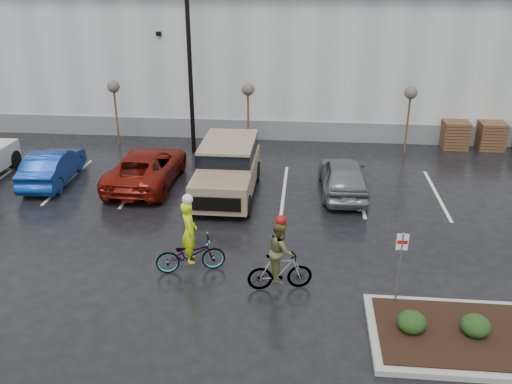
# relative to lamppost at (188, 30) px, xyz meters

# --- Properties ---
(ground) EXTENTS (120.00, 120.00, 0.00)m
(ground) POSITION_rel_lamppost_xyz_m (4.00, -12.00, -5.69)
(ground) COLOR black
(ground) RESTS_ON ground
(warehouse) EXTENTS (60.50, 15.50, 7.20)m
(warehouse) POSITION_rel_lamppost_xyz_m (4.00, 9.99, -2.04)
(warehouse) COLOR #BBBEC0
(warehouse) RESTS_ON ground
(wooded_ridge) EXTENTS (80.00, 25.00, 6.00)m
(wooded_ridge) POSITION_rel_lamppost_xyz_m (4.00, 33.00, -2.69)
(wooded_ridge) COLOR #2C411B
(wooded_ridge) RESTS_ON ground
(lamppost) EXTENTS (0.50, 1.00, 9.22)m
(lamppost) POSITION_rel_lamppost_xyz_m (0.00, 0.00, 0.00)
(lamppost) COLOR black
(lamppost) RESTS_ON ground
(sapling_west) EXTENTS (0.60, 0.60, 3.20)m
(sapling_west) POSITION_rel_lamppost_xyz_m (-4.00, 1.00, -2.96)
(sapling_west) COLOR #462F1C
(sapling_west) RESTS_ON ground
(sapling_mid) EXTENTS (0.60, 0.60, 3.20)m
(sapling_mid) POSITION_rel_lamppost_xyz_m (2.50, 1.00, -2.96)
(sapling_mid) COLOR #462F1C
(sapling_mid) RESTS_ON ground
(sapling_east) EXTENTS (0.60, 0.60, 3.20)m
(sapling_east) POSITION_rel_lamppost_xyz_m (10.00, 1.00, -2.96)
(sapling_east) COLOR #462F1C
(sapling_east) RESTS_ON ground
(pallet_stack_a) EXTENTS (1.20, 1.20, 1.35)m
(pallet_stack_a) POSITION_rel_lamppost_xyz_m (12.50, 2.00, -5.01)
(pallet_stack_a) COLOR #462F1C
(pallet_stack_a) RESTS_ON ground
(pallet_stack_b) EXTENTS (1.20, 1.20, 1.35)m
(pallet_stack_b) POSITION_rel_lamppost_xyz_m (14.20, 2.00, -5.01)
(pallet_stack_b) COLOR #462F1C
(pallet_stack_b) RESTS_ON ground
(shrub_a) EXTENTS (0.70, 0.70, 0.52)m
(shrub_a) POSITION_rel_lamppost_xyz_m (8.00, -13.00, -5.27)
(shrub_a) COLOR #133412
(shrub_a) RESTS_ON curb_island
(shrub_b) EXTENTS (0.70, 0.70, 0.52)m
(shrub_b) POSITION_rel_lamppost_xyz_m (9.50, -13.00, -5.27)
(shrub_b) COLOR #133412
(shrub_b) RESTS_ON curb_island
(fire_lane_sign) EXTENTS (0.30, 0.05, 2.20)m
(fire_lane_sign) POSITION_rel_lamppost_xyz_m (7.80, -11.80, -4.28)
(fire_lane_sign) COLOR gray
(fire_lane_sign) RESTS_ON ground
(car_blue) EXTENTS (1.81, 4.32, 1.39)m
(car_blue) POSITION_rel_lamppost_xyz_m (-5.03, -4.14, -4.99)
(car_blue) COLOR navy
(car_blue) RESTS_ON ground
(car_red) EXTENTS (2.49, 5.26, 1.45)m
(car_red) POSITION_rel_lamppost_xyz_m (-1.12, -3.98, -4.96)
(car_red) COLOR maroon
(car_red) RESTS_ON ground
(suv_tan) EXTENTS (2.20, 5.10, 2.06)m
(suv_tan) POSITION_rel_lamppost_xyz_m (2.31, -4.86, -4.66)
(suv_tan) COLOR gray
(suv_tan) RESTS_ON ground
(car_grey) EXTENTS (1.91, 4.36, 1.46)m
(car_grey) POSITION_rel_lamppost_xyz_m (6.79, -4.22, -4.95)
(car_grey) COLOR slate
(car_grey) RESTS_ON ground
(cyclist_hivis) EXTENTS (2.14, 1.24, 2.46)m
(cyclist_hivis) POSITION_rel_lamppost_xyz_m (2.05, -10.50, -4.93)
(cyclist_hivis) COLOR #3F3F44
(cyclist_hivis) RESTS_ON ground
(cyclist_olive) EXTENTS (1.81, 0.91, 2.26)m
(cyclist_olive) POSITION_rel_lamppost_xyz_m (4.71, -11.21, -4.86)
(cyclist_olive) COLOR #3F3F44
(cyclist_olive) RESTS_ON ground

